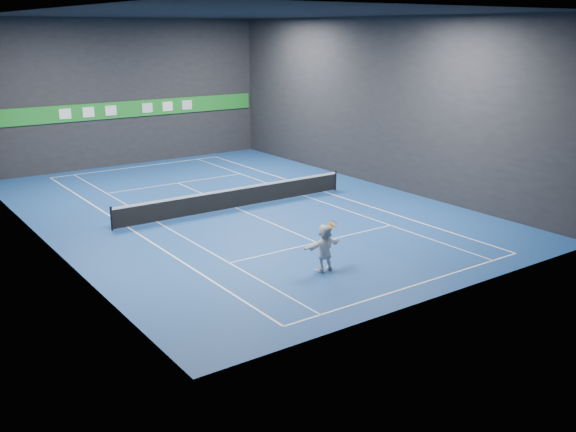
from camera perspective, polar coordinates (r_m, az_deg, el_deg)
ground at (r=31.18m, az=-4.63°, el=0.71°), size 26.00×26.00×0.00m
ceiling at (r=30.04m, az=-5.04°, el=17.48°), size 26.00×26.00×0.00m
wall_back at (r=41.94m, az=-14.08°, el=10.57°), size 18.00×0.10×9.00m
wall_front at (r=20.32m, az=14.27°, el=4.86°), size 18.00×0.10×9.00m
wall_left at (r=26.90m, az=-21.68°, el=6.93°), size 0.10×26.00×9.00m
wall_right at (r=35.67m, az=7.90°, el=9.96°), size 0.10×26.00×9.00m
baseline_near at (r=22.31m, az=11.31°, el=-6.02°), size 10.98×0.08×0.01m
baseline_far at (r=41.58m, az=-13.08°, el=4.30°), size 10.98×0.08×0.01m
sideline_doubles_left at (r=28.89m, az=-14.02°, el=-0.99°), size 0.08×23.78×0.01m
sideline_doubles_right at (r=34.20m, az=3.29°, el=2.15°), size 0.08×23.78×0.01m
sideline_singles_left at (r=29.39m, az=-11.53°, el=-0.54°), size 0.06×23.78×0.01m
sideline_singles_right at (r=33.38m, az=1.44°, el=1.82°), size 0.06×23.78×0.01m
service_line_near at (r=26.11m, az=2.59°, el=-2.37°), size 8.23×0.06×0.01m
service_line_far at (r=36.66m, az=-9.77°, el=2.91°), size 8.23×0.06×0.01m
center_service_line at (r=31.18m, az=-4.63°, el=0.72°), size 0.06×12.80×0.01m
player at (r=22.89m, az=3.27°, el=-2.83°), size 1.61×0.55×1.73m
tennis_ball at (r=22.32m, az=2.85°, el=0.99°), size 0.06×0.06×0.06m
tennis_net at (r=31.04m, az=-4.66°, el=1.67°), size 12.50×0.10×1.07m
sponsor_banner at (r=41.98m, az=-13.95°, el=9.21°), size 17.64×0.11×1.00m
tennis_racket at (r=22.92m, az=4.00°, el=-0.77°), size 0.50×0.38×0.48m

